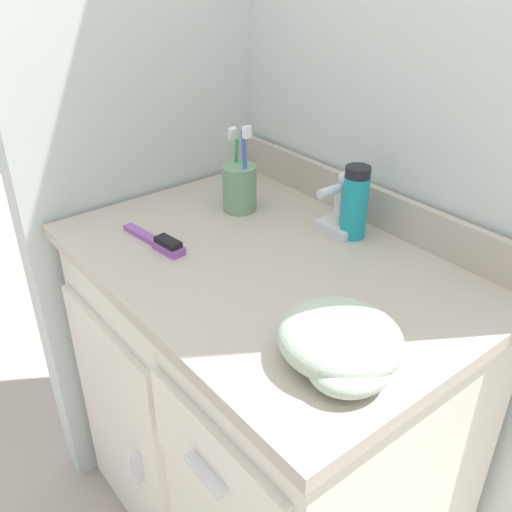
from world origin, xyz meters
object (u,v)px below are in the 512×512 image
Objects in this scene: toothbrush_cup at (240,187)px; shaving_cream_can at (355,203)px; hairbrush at (160,242)px; hand_towel at (342,345)px.

toothbrush_cup reaches higher than shaving_cream_can.
hairbrush is 0.49m from hand_towel.
hand_towel reaches higher than hairbrush.
shaving_cream_can reaches higher than hairbrush.
toothbrush_cup is 1.12× the size of hairbrush.
toothbrush_cup reaches higher than hand_towel.
toothbrush_cup is 0.28m from shaving_cream_can.
hairbrush is at bearing -121.68° from shaving_cream_can.
hand_towel is at bearing -3.92° from hairbrush.
toothbrush_cup is at bearing -156.95° from shaving_cream_can.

